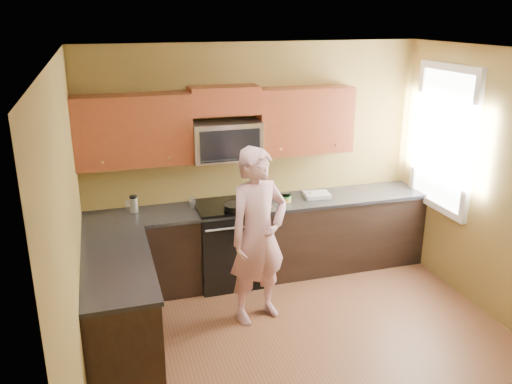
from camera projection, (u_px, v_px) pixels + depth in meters
name	position (u px, v px, depth m)	size (l,w,h in m)	color
floor	(318.00, 357.00, 4.87)	(4.00, 4.00, 0.00)	brown
ceiling	(331.00, 54.00, 4.01)	(4.00, 4.00, 0.00)	white
wall_back	(255.00, 160.00, 6.26)	(4.00, 4.00, 0.00)	brown
wall_front	(487.00, 364.00, 2.63)	(4.00, 4.00, 0.00)	brown
wall_left	(73.00, 250.00, 3.90)	(4.00, 4.00, 0.00)	brown
cabinet_back_run	(262.00, 241.00, 6.28)	(4.00, 0.60, 0.88)	black
cabinet_left_run	(120.00, 310.00, 4.81)	(0.60, 1.60, 0.88)	black
countertop_back	(263.00, 205.00, 6.12)	(4.00, 0.62, 0.04)	black
countertop_left	(117.00, 264.00, 4.67)	(0.62, 1.60, 0.04)	black
stove	(230.00, 243.00, 6.13)	(0.76, 0.65, 0.95)	black
microwave	(226.00, 159.00, 5.93)	(0.76, 0.40, 0.42)	silver
upper_cab_left	(136.00, 165.00, 5.69)	(1.22, 0.33, 0.75)	maroon
upper_cab_right	(303.00, 152.00, 6.22)	(1.12, 0.33, 0.75)	maroon
upper_cab_over_mw	(224.00, 100.00, 5.76)	(0.76, 0.33, 0.30)	maroon
window	(444.00, 139.00, 5.98)	(0.06, 1.06, 1.66)	white
woman	(258.00, 236.00, 5.25)	(0.66, 0.43, 1.81)	#CA657B
frying_pan	(236.00, 209.00, 5.84)	(0.27, 0.47, 0.06)	black
butter_tub	(286.00, 201.00, 6.17)	(0.13, 0.13, 0.09)	gold
toast_slice	(267.00, 207.00, 5.97)	(0.11, 0.11, 0.01)	#B27F47
napkin_a	(246.00, 206.00, 5.92)	(0.11, 0.12, 0.06)	silver
napkin_b	(312.00, 194.00, 6.31)	(0.12, 0.13, 0.07)	silver
dish_towel	(317.00, 195.00, 6.31)	(0.30, 0.24, 0.05)	silver
travel_mug	(134.00, 212.00, 5.84)	(0.09, 0.09, 0.19)	silver
glass_b	(128.00, 205.00, 5.86)	(0.07, 0.07, 0.12)	silver
glass_c	(193.00, 202.00, 5.96)	(0.07, 0.07, 0.12)	silver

